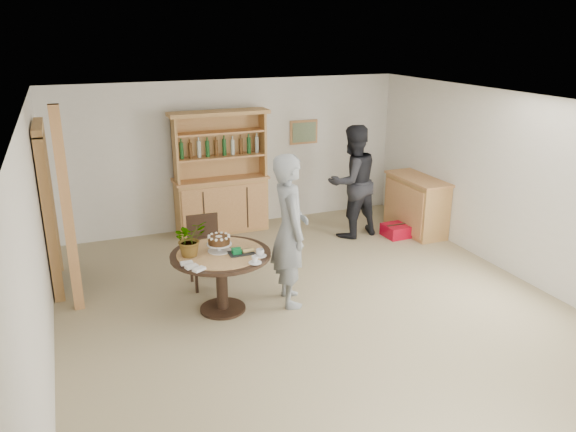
{
  "coord_description": "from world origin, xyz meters",
  "views": [
    {
      "loc": [
        -2.63,
        -5.55,
        3.3
      ],
      "look_at": [
        -0.13,
        0.65,
        1.05
      ],
      "focal_mm": 35.0,
      "sensor_mm": 36.0,
      "label": 1
    }
  ],
  "objects_px": {
    "hutch": "(221,192)",
    "dining_chair": "(205,246)",
    "dining_table": "(221,264)",
    "adult_person": "(352,182)",
    "sideboard": "(416,204)",
    "teen_boy": "(290,231)",
    "red_suitcase": "(401,230)"
  },
  "relations": [
    {
      "from": "teen_boy",
      "to": "sideboard",
      "type": "bearing_deg",
      "value": -51.89
    },
    {
      "from": "sideboard",
      "to": "adult_person",
      "type": "height_order",
      "value": "adult_person"
    },
    {
      "from": "dining_chair",
      "to": "dining_table",
      "type": "bearing_deg",
      "value": -87.93
    },
    {
      "from": "dining_chair",
      "to": "adult_person",
      "type": "distance_m",
      "value": 2.86
    },
    {
      "from": "hutch",
      "to": "dining_chair",
      "type": "xyz_separation_m",
      "value": [
        -0.76,
        -1.92,
        -0.15
      ]
    },
    {
      "from": "red_suitcase",
      "to": "dining_table",
      "type": "bearing_deg",
      "value": -159.85
    },
    {
      "from": "hutch",
      "to": "teen_boy",
      "type": "bearing_deg",
      "value": -88.27
    },
    {
      "from": "sideboard",
      "to": "dining_chair",
      "type": "relative_size",
      "value": 1.33
    },
    {
      "from": "sideboard",
      "to": "dining_chair",
      "type": "bearing_deg",
      "value": -169.82
    },
    {
      "from": "dining_table",
      "to": "adult_person",
      "type": "xyz_separation_m",
      "value": [
        2.69,
        1.74,
        0.32
      ]
    },
    {
      "from": "hutch",
      "to": "dining_table",
      "type": "xyz_separation_m",
      "value": [
        -0.76,
        -2.75,
        -0.08
      ]
    },
    {
      "from": "hutch",
      "to": "dining_chair",
      "type": "bearing_deg",
      "value": -111.58
    },
    {
      "from": "teen_boy",
      "to": "adult_person",
      "type": "bearing_deg",
      "value": -35.59
    },
    {
      "from": "dining_chair",
      "to": "red_suitcase",
      "type": "bearing_deg",
      "value": 11.71
    },
    {
      "from": "red_suitcase",
      "to": "dining_chair",
      "type": "bearing_deg",
      "value": -172.47
    },
    {
      "from": "sideboard",
      "to": "teen_boy",
      "type": "xyz_separation_m",
      "value": [
        -2.95,
        -1.61,
        0.48
      ]
    },
    {
      "from": "dining_chair",
      "to": "red_suitcase",
      "type": "xyz_separation_m",
      "value": [
        3.47,
        0.58,
        -0.43
      ]
    },
    {
      "from": "hutch",
      "to": "sideboard",
      "type": "height_order",
      "value": "hutch"
    },
    {
      "from": "hutch",
      "to": "dining_table",
      "type": "relative_size",
      "value": 1.7
    },
    {
      "from": "dining_chair",
      "to": "red_suitcase",
      "type": "distance_m",
      "value": 3.54
    },
    {
      "from": "dining_table",
      "to": "red_suitcase",
      "type": "relative_size",
      "value": 1.96
    },
    {
      "from": "hutch",
      "to": "red_suitcase",
      "type": "height_order",
      "value": "hutch"
    },
    {
      "from": "sideboard",
      "to": "teen_boy",
      "type": "distance_m",
      "value": 3.4
    },
    {
      "from": "teen_boy",
      "to": "red_suitcase",
      "type": "xyz_separation_m",
      "value": [
        2.62,
        1.5,
        -0.85
      ]
    },
    {
      "from": "teen_boy",
      "to": "red_suitcase",
      "type": "bearing_deg",
      "value": -50.65
    },
    {
      "from": "hutch",
      "to": "dining_table",
      "type": "bearing_deg",
      "value": -105.51
    },
    {
      "from": "red_suitcase",
      "to": "adult_person",
      "type": "bearing_deg",
      "value": 155.0
    },
    {
      "from": "dining_chair",
      "to": "teen_boy",
      "type": "relative_size",
      "value": 0.49
    },
    {
      "from": "dining_table",
      "to": "dining_chair",
      "type": "distance_m",
      "value": 0.83
    },
    {
      "from": "adult_person",
      "to": "teen_boy",
      "type": "bearing_deg",
      "value": 35.77
    },
    {
      "from": "sideboard",
      "to": "dining_table",
      "type": "bearing_deg",
      "value": -158.32
    },
    {
      "from": "sideboard",
      "to": "red_suitcase",
      "type": "xyz_separation_m",
      "value": [
        -0.33,
        -0.11,
        -0.37
      ]
    }
  ]
}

